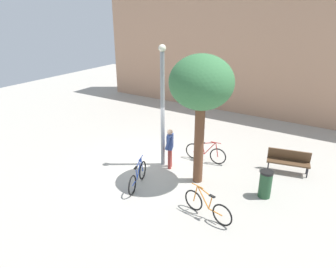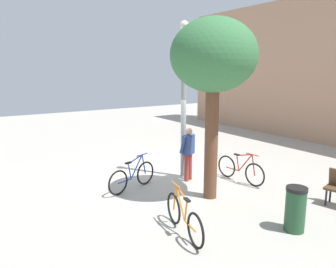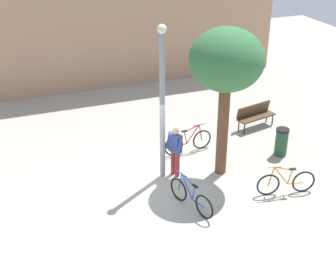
# 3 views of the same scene
# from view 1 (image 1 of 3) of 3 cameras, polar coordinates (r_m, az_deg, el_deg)

# --- Properties ---
(ground_plane) EXTENTS (36.00, 36.00, 0.00)m
(ground_plane) POSITION_cam_1_polar(r_m,az_deg,el_deg) (12.89, -3.51, -5.87)
(ground_plane) COLOR #A8A399
(building_facade) EXTENTS (18.27, 2.00, 6.85)m
(building_facade) POSITION_cam_1_polar(r_m,az_deg,el_deg) (20.07, 12.86, 14.18)
(building_facade) COLOR tan
(building_facade) RESTS_ON ground_plane
(lamppost) EXTENTS (0.28, 0.28, 4.85)m
(lamppost) POSITION_cam_1_polar(r_m,az_deg,el_deg) (11.99, -1.01, 5.72)
(lamppost) COLOR gray
(lamppost) RESTS_ON ground_plane
(person_by_lamppost) EXTENTS (0.44, 0.63, 1.67)m
(person_by_lamppost) POSITION_cam_1_polar(r_m,az_deg,el_deg) (12.32, 0.35, -2.20)
(person_by_lamppost) COLOR #9E3833
(person_by_lamppost) RESTS_ON ground_plane
(park_bench) EXTENTS (1.66, 0.81, 0.92)m
(park_bench) POSITION_cam_1_polar(r_m,az_deg,el_deg) (13.06, 21.31, -4.40)
(park_bench) COLOR #513823
(park_bench) RESTS_ON ground_plane
(plaza_tree) EXTENTS (2.20, 2.20, 4.70)m
(plaza_tree) POSITION_cam_1_polar(r_m,az_deg,el_deg) (10.50, 6.16, 8.98)
(plaza_tree) COLOR brown
(plaza_tree) RESTS_ON ground_plane
(bicycle_blue) EXTENTS (0.60, 1.74, 0.97)m
(bicycle_blue) POSITION_cam_1_polar(r_m,az_deg,el_deg) (11.39, -5.60, -7.81)
(bicycle_blue) COLOR black
(bicycle_blue) RESTS_ON ground_plane
(bicycle_red) EXTENTS (1.81, 0.21, 0.97)m
(bicycle_red) POSITION_cam_1_polar(r_m,az_deg,el_deg) (13.16, 6.95, -3.50)
(bicycle_red) COLOR black
(bicycle_red) RESTS_ON ground_plane
(bicycle_orange) EXTENTS (1.78, 0.41, 0.97)m
(bicycle_orange) POSITION_cam_1_polar(r_m,az_deg,el_deg) (9.88, 7.23, -13.10)
(bicycle_orange) COLOR black
(bicycle_orange) RESTS_ON ground_plane
(trash_bin) EXTENTS (0.45, 0.45, 0.98)m
(trash_bin) POSITION_cam_1_polar(r_m,az_deg,el_deg) (11.18, 17.49, -8.78)
(trash_bin) COLOR #234C2D
(trash_bin) RESTS_ON ground_plane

